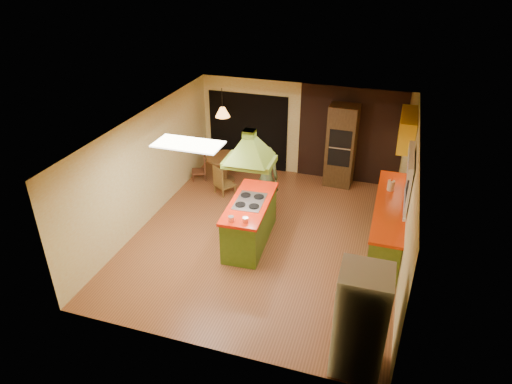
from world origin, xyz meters
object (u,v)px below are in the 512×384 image
(canister_large, at_px, (391,185))
(wall_oven, at_px, (341,146))
(refrigerator, at_px, (361,321))
(dining_table, at_px, (224,164))
(man, at_px, (266,179))
(kitchen_island, at_px, (250,221))

(canister_large, bearing_deg, wall_oven, 126.75)
(wall_oven, bearing_deg, canister_large, -50.52)
(refrigerator, relative_size, wall_oven, 0.82)
(wall_oven, bearing_deg, dining_table, -162.62)
(refrigerator, distance_m, canister_large, 4.06)
(man, xyz_separation_m, dining_table, (-1.47, 1.15, -0.33))
(man, relative_size, canister_large, 7.36)
(refrigerator, xyz_separation_m, wall_oven, (-1.14, 5.82, 0.19))
(man, bearing_deg, canister_large, 159.79)
(wall_oven, bearing_deg, kitchen_island, -110.28)
(refrigerator, height_order, wall_oven, wall_oven)
(dining_table, bearing_deg, refrigerator, -51.47)
(dining_table, bearing_deg, man, -38.02)
(man, height_order, wall_oven, wall_oven)
(refrigerator, xyz_separation_m, dining_table, (-4.03, 5.06, -0.39))
(kitchen_island, distance_m, refrigerator, 3.63)
(wall_oven, height_order, canister_large, wall_oven)
(kitchen_island, height_order, refrigerator, refrigerator)
(kitchen_island, xyz_separation_m, man, (-0.05, 1.32, 0.33))
(dining_table, distance_m, canister_large, 4.36)
(man, relative_size, wall_oven, 0.77)
(kitchen_island, relative_size, refrigerator, 1.13)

